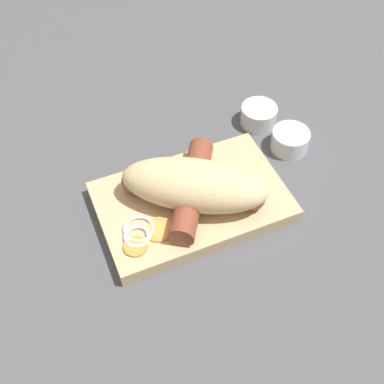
{
  "coord_description": "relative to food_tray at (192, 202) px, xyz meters",
  "views": [
    {
      "loc": [
        0.15,
        0.35,
        0.51
      ],
      "look_at": [
        0.0,
        0.0,
        0.03
      ],
      "focal_mm": 45.0,
      "sensor_mm": 36.0,
      "label": 1
    }
  ],
  "objects": [
    {
      "name": "food_tray",
      "position": [
        0.0,
        0.0,
        0.0
      ],
      "size": [
        0.24,
        0.15,
        0.02
      ],
      "color": "tan",
      "rests_on": "ground_plane"
    },
    {
      "name": "ground_plane",
      "position": [
        0.0,
        0.0,
        -0.01
      ],
      "size": [
        3.0,
        3.0,
        0.0
      ],
      "primitive_type": "plane",
      "color": "#4C4C51"
    },
    {
      "name": "bread_roll",
      "position": [
        -0.0,
        0.01,
        0.04
      ],
      "size": [
        0.19,
        0.16,
        0.06
      ],
      "color": "#DBBC84",
      "rests_on": "food_tray"
    },
    {
      "name": "pickled_veggies",
      "position": [
        0.08,
        0.03,
        0.01
      ],
      "size": [
        0.08,
        0.06,
        0.01
      ],
      "color": "#F99E4C",
      "rests_on": "food_tray"
    },
    {
      "name": "sausage",
      "position": [
        -0.0,
        0.0,
        0.03
      ],
      "size": [
        0.16,
        0.14,
        0.03
      ],
      "color": "brown",
      "rests_on": "food_tray"
    },
    {
      "name": "condiment_cup_near",
      "position": [
        -0.17,
        -0.04,
        0.0
      ],
      "size": [
        0.05,
        0.05,
        0.03
      ],
      "color": "silver",
      "rests_on": "ground_plane"
    },
    {
      "name": "condiment_cup_far",
      "position": [
        -0.15,
        -0.11,
        0.0
      ],
      "size": [
        0.05,
        0.05,
        0.03
      ],
      "color": "silver",
      "rests_on": "ground_plane"
    }
  ]
}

